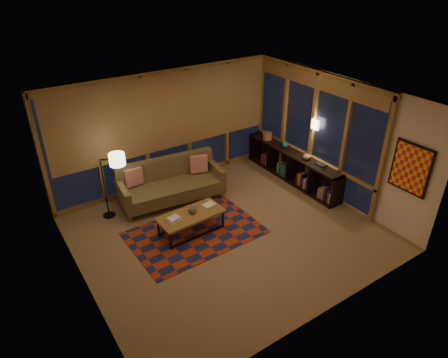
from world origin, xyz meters
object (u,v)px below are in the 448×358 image
coffee_table (191,223)px  sofa (171,183)px  bookshelf (292,166)px  floor_lamp (104,186)px

coffee_table → sofa: bearing=77.4°
sofa → bookshelf: bearing=-7.8°
sofa → floor_lamp: size_ratio=1.55×
floor_lamp → bookshelf: 4.36m
coffee_table → bookshelf: bookshelf is taller
sofa → coffee_table: (-0.22, -1.23, -0.24)m
bookshelf → floor_lamp: bearing=167.3°
floor_lamp → coffee_table: bearing=-21.3°
floor_lamp → bookshelf: size_ratio=0.49×
floor_lamp → bookshelf: floor_lamp is taller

